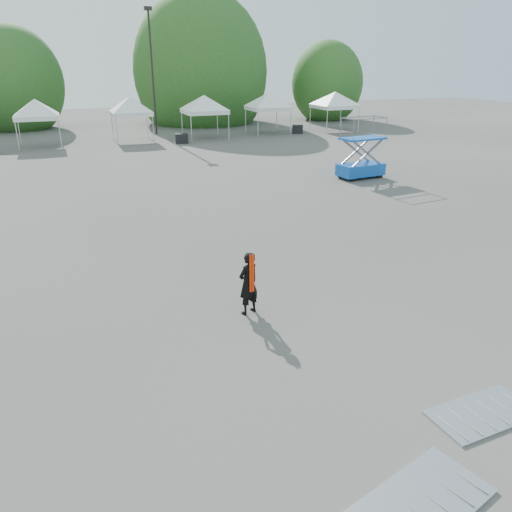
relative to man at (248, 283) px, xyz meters
name	(u,v)px	position (x,y,z in m)	size (l,w,h in m)	color
ground	(268,286)	(1.04, 1.29, -0.79)	(120.00, 120.00, 0.00)	#474442
light_pole_east	(152,65)	(4.04, 33.29, 4.72)	(0.60, 0.25, 9.80)	black
tree_mid_w	(13,84)	(-6.96, 41.29, 3.13)	(4.16, 4.16, 6.33)	#382314
tree_mid_e	(201,72)	(10.04, 40.29, 4.05)	(5.12, 5.12, 7.79)	#382314
tree_far_e	(327,83)	(23.04, 38.29, 2.83)	(3.84, 3.84, 5.84)	#382314
tent_d	(35,103)	(-5.06, 29.38, 2.26)	(4.18, 4.18, 3.88)	silver
tent_e	(130,100)	(1.58, 29.72, 2.26)	(4.12, 4.12, 3.88)	silver
tent_f	(204,99)	(7.20, 29.23, 2.26)	(4.53, 4.53, 3.88)	silver
tent_g	(268,96)	(12.96, 30.08, 2.26)	(4.43, 4.43, 3.88)	silver
tent_h	(335,95)	(19.13, 29.65, 2.26)	(4.71, 4.71, 3.88)	silver
man	(248,283)	(0.00, 0.00, 0.00)	(0.68, 0.58, 1.58)	black
scissor_lift	(362,148)	(10.84, 12.15, 0.78)	(2.54, 1.48, 3.11)	#0D52A9
barrier_left	(420,503)	(0.23, -6.22, -0.76)	(2.37, 1.62, 0.07)	#ADAFB5
barrier_mid	(483,413)	(2.50, -5.05, -0.76)	(1.95, 1.05, 0.06)	#ADAFB5
crate_mid	(182,138)	(4.83, 27.40, -0.43)	(0.93, 0.72, 0.72)	black
crate_east	(298,129)	(15.38, 29.22, -0.44)	(0.90, 0.70, 0.70)	black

